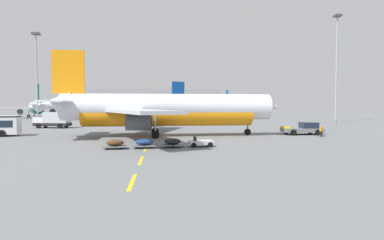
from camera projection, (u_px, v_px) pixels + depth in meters
The scene contains 14 objects.
ground at pixel (259, 127), 64.93m from camera, with size 400.00×400.00×0.00m, color slate.
apron_paint_markings at pixel (154, 128), 61.52m from camera, with size 8.00×95.96×0.01m.
airliner_foreground at pixel (165, 109), 44.68m from camera, with size 34.75×34.61×12.20m.
pushback_tug at pixel (303, 129), 47.51m from camera, with size 6.08×3.33×2.08m.
airliner_mid_left at pixel (233, 107), 129.27m from camera, with size 32.87×32.90×11.58m.
airliner_far_center at pixel (36, 107), 114.34m from camera, with size 30.55×32.13×11.71m.
airliner_far_right at pixel (138, 108), 83.78m from camera, with size 31.27×29.57×11.52m.
catering_truck at pixel (138, 119), 65.24m from camera, with size 6.97×6.23×3.14m.
fuel_service_truck at pixel (54, 120), 61.25m from camera, with size 7.34×3.76×3.14m.
baggage_train at pixel (159, 143), 32.65m from camera, with size 11.69×2.65×1.14m.
ground_crew_worker at pixel (321, 131), 43.77m from camera, with size 0.63×0.43×1.65m.
apron_light_mast_near at pixel (37, 67), 78.57m from camera, with size 1.80×1.80×23.05m.
apron_light_mast_far at pixel (337, 57), 80.98m from camera, with size 1.80×1.80×28.31m.
terminal_satellite at pixel (154, 102), 173.44m from camera, with size 71.78×24.16×14.64m.
Camera 1 is at (19.86, -23.18, 4.52)m, focal length 28.70 mm.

